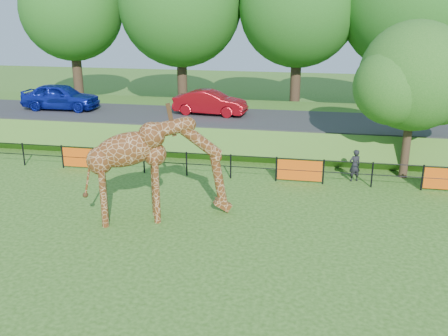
% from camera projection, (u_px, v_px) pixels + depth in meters
% --- Properties ---
extents(ground, '(90.00, 90.00, 0.00)m').
position_uv_depth(ground, '(183.00, 267.00, 14.58)').
color(ground, '#2A5114').
rests_on(ground, ground).
extents(giraffe, '(5.12, 2.92, 3.69)m').
position_uv_depth(giraffe, '(159.00, 169.00, 17.36)').
color(giraffe, '#5C2F12').
rests_on(giraffe, ground).
extents(perimeter_fence, '(28.07, 0.10, 1.10)m').
position_uv_depth(perimeter_fence, '(231.00, 166.00, 21.87)').
color(perimeter_fence, black).
rests_on(perimeter_fence, ground).
extents(embankment, '(40.00, 9.00, 1.30)m').
position_uv_depth(embankment, '(253.00, 125.00, 28.84)').
color(embankment, '#2A5114').
rests_on(embankment, ground).
extents(road, '(40.00, 5.00, 0.12)m').
position_uv_depth(road, '(250.00, 119.00, 27.22)').
color(road, '#2E2E31').
rests_on(road, embankment).
extents(car_blue, '(4.49, 1.84, 1.52)m').
position_uv_depth(car_blue, '(61.00, 97.00, 29.20)').
color(car_blue, '#1628B7').
rests_on(car_blue, road).
extents(car_red, '(4.20, 1.84, 1.34)m').
position_uv_depth(car_red, '(210.00, 103.00, 27.87)').
color(car_red, '#A00B14').
rests_on(car_red, road).
extents(visitor, '(0.61, 0.52, 1.42)m').
position_uv_depth(visitor, '(355.00, 165.00, 21.48)').
color(visitor, black).
rests_on(visitor, ground).
extents(tree_east, '(5.40, 4.71, 6.76)m').
position_uv_depth(tree_east, '(416.00, 80.00, 20.88)').
color(tree_east, '#332517').
rests_on(tree_east, ground).
extents(bg_tree_line, '(37.30, 8.80, 11.82)m').
position_uv_depth(bg_tree_line, '(297.00, 6.00, 32.53)').
color(bg_tree_line, '#332517').
rests_on(bg_tree_line, ground).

